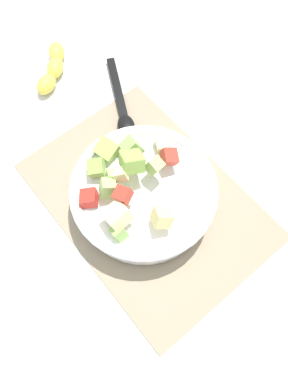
# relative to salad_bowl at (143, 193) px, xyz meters

# --- Properties ---
(ground_plane) EXTENTS (2.40, 2.40, 0.00)m
(ground_plane) POSITION_rel_salad_bowl_xyz_m (-0.00, -0.01, -0.05)
(ground_plane) COLOR silver
(placemat) EXTENTS (0.46, 0.32, 0.01)m
(placemat) POSITION_rel_salad_bowl_xyz_m (-0.00, -0.01, -0.04)
(placemat) COLOR gray
(placemat) RESTS_ON ground_plane
(salad_bowl) EXTENTS (0.27, 0.27, 0.13)m
(salad_bowl) POSITION_rel_salad_bowl_xyz_m (0.00, 0.00, 0.00)
(salad_bowl) COLOR white
(salad_bowl) RESTS_ON placemat
(serving_spoon) EXTENTS (0.21, 0.12, 0.01)m
(serving_spoon) POSITION_rel_salad_bowl_xyz_m (0.20, -0.10, -0.04)
(serving_spoon) COLOR black
(serving_spoon) RESTS_ON placemat
(banana_whole) EXTENTS (0.12, 0.13, 0.04)m
(banana_whole) POSITION_rel_salad_bowl_xyz_m (0.38, -0.05, -0.03)
(banana_whole) COLOR yellow
(banana_whole) RESTS_ON ground_plane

